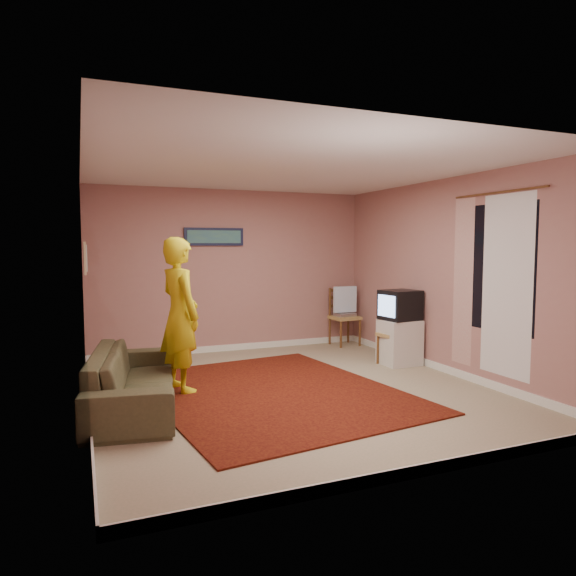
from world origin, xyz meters
name	(u,v)px	position (x,y,z in m)	size (l,w,h in m)	color
ground	(291,390)	(0.00, 0.00, 0.00)	(5.00, 5.00, 0.00)	tan
wall_back	(232,271)	(0.00, 2.50, 1.30)	(4.50, 0.02, 2.60)	#A4716B
wall_front	(425,303)	(0.00, -2.50, 1.30)	(4.50, 0.02, 2.60)	#A4716B
wall_left	(84,287)	(-2.25, 0.00, 1.30)	(0.02, 5.00, 2.60)	#A4716B
wall_right	(447,276)	(2.25, 0.00, 1.30)	(0.02, 5.00, 2.60)	#A4716B
ceiling	(291,168)	(0.00, 0.00, 2.60)	(4.50, 5.00, 0.02)	silver
baseboard_back	(233,347)	(0.00, 2.49, 0.05)	(4.50, 0.02, 0.10)	white
baseboard_front	(420,470)	(0.00, -2.49, 0.05)	(4.50, 0.02, 0.10)	white
baseboard_left	(89,408)	(-2.24, 0.00, 0.05)	(0.02, 5.00, 0.10)	white
baseboard_right	(444,369)	(2.24, 0.00, 0.05)	(0.02, 5.00, 0.10)	white
window	(498,268)	(2.24, -0.90, 1.45)	(0.01, 1.10, 1.50)	black
curtain_sheer	(507,286)	(2.23, -1.05, 1.25)	(0.01, 0.75, 2.10)	white
curtain_floral	(463,282)	(2.21, -0.35, 1.25)	(0.01, 0.35, 2.10)	beige
curtain_rod	(498,192)	(2.20, -0.90, 2.32)	(0.02, 0.02, 1.40)	brown
picture_back	(214,237)	(-0.30, 2.47, 1.85)	(0.95, 0.04, 0.28)	#121533
picture_left	(85,258)	(-2.22, 1.60, 1.55)	(0.04, 0.38, 0.42)	#C9B58A
area_rug	(272,392)	(-0.25, -0.02, 0.01)	(2.67, 3.33, 0.02)	#310506
tv_cabinet	(399,342)	(1.95, 0.63, 0.32)	(0.51, 0.46, 0.65)	silver
crt_tv	(400,305)	(1.95, 0.63, 0.86)	(0.55, 0.50, 0.43)	black
chair_a	(345,310)	(1.91, 2.20, 0.60)	(0.47, 0.46, 0.53)	tan
dvd_player	(345,314)	(1.91, 2.20, 0.53)	(0.33, 0.24, 0.06)	#A4A4A9
blue_throw	(345,299)	(1.91, 2.20, 0.79)	(0.42, 0.05, 0.44)	#99CAFB
chair_b	(395,327)	(1.87, 0.63, 0.55)	(0.45, 0.46, 0.49)	tan
game_console	(395,332)	(1.87, 0.63, 0.48)	(0.22, 0.16, 0.04)	silver
sofa	(133,379)	(-1.80, 0.01, 0.31)	(2.10, 0.82, 0.61)	#4D482E
person	(180,315)	(-1.22, 0.46, 0.90)	(0.66, 0.43, 1.81)	yellow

